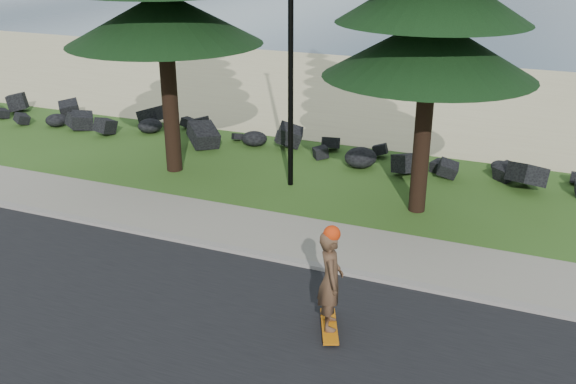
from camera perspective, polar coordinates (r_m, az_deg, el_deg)
name	(u,v)px	position (r m, az deg, el deg)	size (l,w,h in m)	color
ground	(237,232)	(14.63, -4.52, -3.59)	(160.00, 160.00, 0.00)	#31551A
road	(117,341)	(11.35, -14.99, -12.64)	(160.00, 7.00, 0.02)	black
kerb	(219,247)	(13.90, -6.19, -4.90)	(160.00, 0.20, 0.10)	gray
sidewalk	(241,227)	(14.77, -4.18, -3.14)	(160.00, 2.00, 0.08)	gray
beach_sand	(392,93)	(27.63, 9.21, 8.68)	(160.00, 15.00, 0.01)	#CBBA87
ocean	(489,5)	(63.31, 17.44, 15.54)	(160.00, 58.00, 0.01)	#30475C
seawall_boulders	(320,157)	(19.40, 2.91, 3.09)	(60.00, 2.40, 1.10)	black
lamp_post	(291,28)	(16.23, 0.25, 14.38)	(0.25, 0.14, 8.14)	black
skateboarder	(331,281)	(10.72, 3.80, -7.86)	(0.64, 1.08, 1.97)	#C6670B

